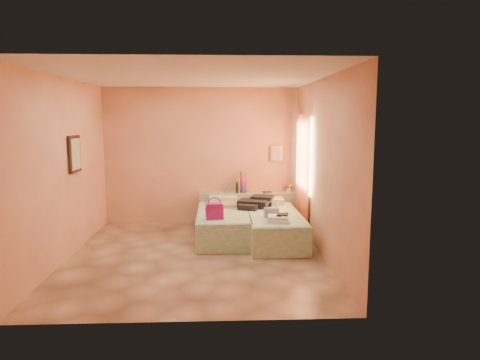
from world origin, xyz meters
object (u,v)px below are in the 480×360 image
object	(u,v)px
blue_handbag	(271,213)
headboard_ledge	(249,208)
flower_vase	(289,186)
green_book	(267,192)
magenta_handbag	(214,211)
water_bottle	(237,188)
towel_stack	(280,219)
bed_right	(274,227)
bed_left	(223,224)

from	to	relation	value
blue_handbag	headboard_ledge	bearing A→B (deg)	98.08
flower_vase	blue_handbag	size ratio (longest dim) A/B	0.92
green_book	blue_handbag	distance (m)	1.57
magenta_handbag	flower_vase	bearing A→B (deg)	39.33
water_bottle	blue_handbag	xyz separation A→B (m)	(0.53, -1.56, -0.18)
towel_stack	water_bottle	bearing A→B (deg)	108.15
headboard_ledge	green_book	size ratio (longest dim) A/B	12.33
water_bottle	towel_stack	bearing A→B (deg)	-71.85
bed_right	green_book	world-z (taller)	green_book
bed_left	water_bottle	distance (m)	1.15
water_bottle	magenta_handbag	distance (m)	1.71
water_bottle	flower_vase	distance (m)	1.09
headboard_ledge	flower_vase	world-z (taller)	flower_vase
headboard_ledge	water_bottle	bearing A→B (deg)	-165.95
green_book	magenta_handbag	world-z (taller)	magenta_handbag
magenta_handbag	water_bottle	bearing A→B (deg)	65.31
water_bottle	green_book	world-z (taller)	water_bottle
bed_left	blue_handbag	size ratio (longest dim) A/B	7.96
water_bottle	magenta_handbag	bearing A→B (deg)	-105.01
bed_right	towel_stack	size ratio (longest dim) A/B	5.71
magenta_handbag	bed_left	bearing A→B (deg)	67.35
water_bottle	green_book	distance (m)	0.63
bed_left	towel_stack	world-z (taller)	towel_stack
water_bottle	blue_handbag	bearing A→B (deg)	-71.22
magenta_handbag	headboard_ledge	bearing A→B (deg)	58.42
bed_right	blue_handbag	bearing A→B (deg)	-105.69
bed_left	headboard_ledge	bearing A→B (deg)	62.21
bed_right	water_bottle	world-z (taller)	water_bottle
blue_handbag	bed_right	bearing A→B (deg)	73.22
bed_right	magenta_handbag	distance (m)	1.19
bed_left	water_bottle	size ratio (longest dim) A/B	9.07
headboard_ledge	towel_stack	xyz separation A→B (m)	(0.38, -1.96, 0.23)
headboard_ledge	green_book	xyz separation A→B (m)	(0.38, -0.05, 0.34)
magenta_handbag	blue_handbag	distance (m)	0.98
water_bottle	towel_stack	world-z (taller)	water_bottle
bed_right	towel_stack	world-z (taller)	towel_stack
headboard_ledge	magenta_handbag	world-z (taller)	magenta_handbag
towel_stack	blue_handbag	bearing A→B (deg)	105.24
bed_left	magenta_handbag	distance (m)	0.78
towel_stack	headboard_ledge	bearing A→B (deg)	100.90
water_bottle	blue_handbag	world-z (taller)	water_bottle
bed_right	green_book	bearing A→B (deg)	88.72
bed_left	water_bottle	bearing A→B (deg)	72.88
bed_right	water_bottle	xyz separation A→B (m)	(-0.61, 1.25, 0.51)
green_book	flower_vase	size ratio (longest dim) A/B	0.72
bed_left	bed_right	world-z (taller)	same
bed_left	green_book	xyz separation A→B (m)	(0.91, 1.00, 0.41)
bed_right	magenta_handbag	bearing A→B (deg)	-160.13
headboard_ledge	magenta_handbag	size ratio (longest dim) A/B	7.12
green_book	flower_vase	world-z (taller)	flower_vase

